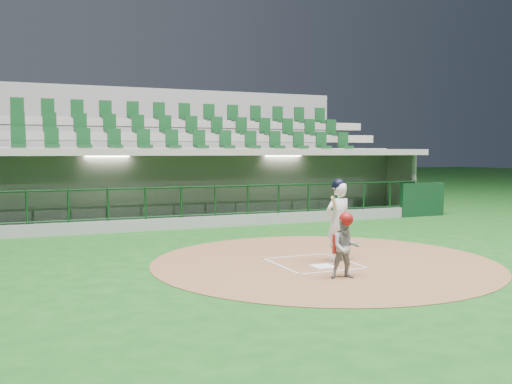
{
  "coord_description": "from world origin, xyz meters",
  "views": [
    {
      "loc": [
        -5.6,
        -10.52,
        2.3
      ],
      "look_at": [
        -0.06,
        2.6,
        1.3
      ],
      "focal_mm": 40.0,
      "sensor_mm": 36.0,
      "label": 1
    }
  ],
  "objects": [
    {
      "name": "ground",
      "position": [
        0.0,
        0.0,
        0.0
      ],
      "size": [
        120.0,
        120.0,
        0.0
      ],
      "primitive_type": "plane",
      "color": "#144715",
      "rests_on": "ground"
    },
    {
      "name": "dirt_circle",
      "position": [
        0.3,
        -0.2,
        0.01
      ],
      "size": [
        7.2,
        7.2,
        0.01
      ],
      "primitive_type": "cylinder",
      "color": "brown",
      "rests_on": "ground"
    },
    {
      "name": "home_plate",
      "position": [
        0.0,
        -0.7,
        0.02
      ],
      "size": [
        0.43,
        0.43,
        0.02
      ],
      "primitive_type": "cube",
      "color": "white",
      "rests_on": "dirt_circle"
    },
    {
      "name": "batter_box_chalk",
      "position": [
        0.0,
        -0.3,
        0.02
      ],
      "size": [
        1.55,
        1.8,
        0.01
      ],
      "color": "white",
      "rests_on": "ground"
    },
    {
      "name": "dugout_structure",
      "position": [
        0.08,
        7.82,
        0.96
      ],
      "size": [
        16.4,
        3.7,
        3.0
      ],
      "color": "slate",
      "rests_on": "ground"
    },
    {
      "name": "seating_deck",
      "position": [
        0.0,
        10.91,
        1.42
      ],
      "size": [
        17.0,
        6.72,
        5.15
      ],
      "color": "gray",
      "rests_on": "ground"
    },
    {
      "name": "batter",
      "position": [
        0.61,
        -0.24,
        0.88
      ],
      "size": [
        0.86,
        0.88,
        1.73
      ],
      "color": "white",
      "rests_on": "dirt_circle"
    },
    {
      "name": "catcher",
      "position": [
        -0.12,
        -1.72,
        0.61
      ],
      "size": [
        0.65,
        0.57,
        1.2
      ],
      "color": "#99999F",
      "rests_on": "dirt_circle"
    }
  ]
}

